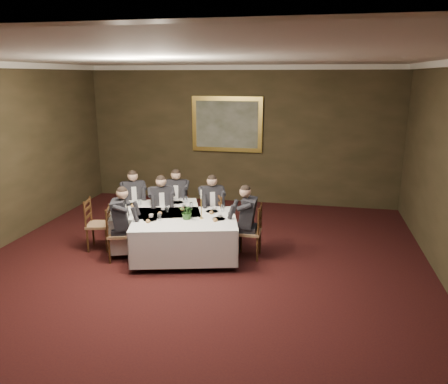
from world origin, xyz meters
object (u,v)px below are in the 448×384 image
(diner_main_endright, at_px, (249,230))
(diner_main_backleft, at_px, (162,216))
(chair_sec_backright, at_px, (178,217))
(chair_sec_endright, at_px, (211,229))
(chair_main_backright, at_px, (212,225))
(chair_sec_backleft, at_px, (135,219))
(centerpiece, at_px, (187,211))
(table_second, at_px, (155,224))
(painting, at_px, (227,124))
(chair_main_backleft, at_px, (162,226))
(candlestick, at_px, (201,208))
(chair_main_endright, at_px, (250,242))
(diner_sec_backright, at_px, (177,207))
(chair_main_endleft, at_px, (120,244))
(diner_main_endleft, at_px, (120,232))
(table_main, at_px, (185,235))
(chair_sec_endleft, at_px, (99,235))
(diner_main_backright, at_px, (212,215))
(diner_sec_backleft, at_px, (134,209))

(diner_main_endright, bearing_deg, diner_main_backleft, 74.49)
(chair_sec_backright, height_order, chair_sec_endright, same)
(chair_main_backright, distance_m, chair_sec_backleft, 1.71)
(diner_main_endright, relative_size, centerpiece, 4.53)
(diner_main_endright, relative_size, chair_sec_backleft, 1.35)
(chair_sec_backleft, distance_m, chair_sec_endright, 1.77)
(table_second, relative_size, chair_sec_endright, 2.05)
(diner_main_endright, bearing_deg, painting, 17.34)
(table_second, distance_m, diner_main_endright, 1.88)
(chair_main_backleft, relative_size, candlestick, 1.84)
(table_second, xyz_separation_m, diner_main_backleft, (0.02, 0.34, 0.06))
(chair_main_endright, height_order, diner_main_endright, diner_main_endright)
(diner_sec_backright, height_order, chair_sec_endright, diner_sec_backright)
(diner_main_backleft, height_order, chair_sec_backleft, diner_main_backleft)
(candlestick, bearing_deg, chair_main_endright, 15.59)
(table_second, distance_m, centerpiece, 1.05)
(diner_main_endright, height_order, chair_sec_backright, diner_main_endright)
(chair_main_endright, bearing_deg, table_second, 84.86)
(chair_main_endleft, height_order, centerpiece, centerpiece)
(chair_main_backright, height_order, painting, painting)
(chair_main_backright, xyz_separation_m, chair_sec_backleft, (-1.71, 0.07, 0.00))
(painting, bearing_deg, diner_main_endleft, -105.32)
(table_second, bearing_deg, chair_sec_backleft, 137.32)
(table_main, distance_m, chair_sec_backleft, 1.85)
(chair_main_endleft, bearing_deg, diner_main_endleft, 90.00)
(table_main, bearing_deg, diner_main_endright, 14.37)
(chair_main_endright, distance_m, chair_sec_backleft, 2.74)
(chair_sec_endleft, bearing_deg, chair_sec_backleft, 151.86)
(table_main, xyz_separation_m, chair_main_endleft, (-1.14, -0.29, -0.17))
(chair_main_backleft, bearing_deg, chair_main_endleft, 45.56)
(chair_main_backleft, height_order, diner_main_backright, diner_main_backright)
(chair_main_endright, relative_size, chair_sec_endright, 1.00)
(chair_sec_endright, bearing_deg, table_main, 136.28)
(chair_main_endleft, bearing_deg, chair_main_backleft, 140.99)
(chair_sec_endright, distance_m, chair_sec_endleft, 2.16)
(chair_main_backleft, distance_m, diner_main_endright, 1.94)
(diner_sec_backleft, height_order, diner_sec_backright, same)
(chair_sec_backright, relative_size, chair_sec_endright, 1.00)
(table_second, relative_size, chair_sec_endleft, 2.05)
(chair_sec_backright, distance_m, diner_sec_backright, 0.23)
(table_second, height_order, diner_sec_backleft, diner_sec_backleft)
(diner_main_backleft, distance_m, diner_sec_backleft, 0.80)
(chair_sec_endleft, bearing_deg, diner_sec_backright, 126.49)
(diner_main_endleft, distance_m, diner_sec_backleft, 1.44)
(diner_sec_backleft, bearing_deg, painting, -149.22)
(chair_sec_endleft, bearing_deg, diner_main_backright, 103.01)
(chair_sec_backleft, height_order, painting, painting)
(chair_main_backright, height_order, chair_sec_backright, same)
(diner_main_backleft, relative_size, chair_main_endleft, 1.35)
(diner_main_endleft, bearing_deg, painting, 146.56)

